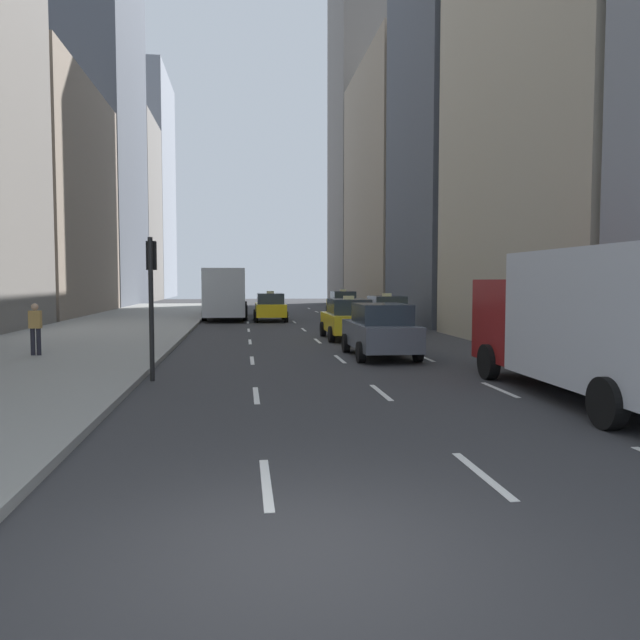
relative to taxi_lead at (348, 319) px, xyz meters
The scene contains 14 objects.
ground_plane 21.14m from the taxi_lead, 100.92° to the right, with size 160.00×160.00×0.00m, color #333335.
sidewalk_left 12.68m from the taxi_lead, 150.34° to the left, with size 8.00×66.00×0.15m, color gray.
lane_markings 2.80m from the taxi_lead, 121.73° to the left, with size 5.72×56.00×0.01m.
building_row_left 36.92m from the taxi_lead, 121.64° to the left, with size 6.00×97.08×35.06m.
building_row_right 19.76m from the taxi_lead, 49.16° to the left, with size 6.00×65.54×36.86m.
taxi_lead is the anchor object (origin of this frame).
taxi_second 12.64m from the taxi_lead, 102.80° to the left, with size 2.02×4.40×1.87m.
taxi_third 19.10m from the taxi_lead, 81.57° to the left, with size 2.02×4.40×1.87m.
taxi_fourth 5.61m from the taxi_lead, 60.08° to the left, with size 2.02×4.40×1.87m.
sedan_black_near 6.37m from the taxi_lead, 90.00° to the right, with size 2.02×4.49×1.77m.
city_bus 17.01m from the taxi_lead, 109.30° to the left, with size 2.80×11.61×3.25m.
box_truck 14.74m from the taxi_lead, 79.03° to the right, with size 2.58×8.40×3.15m.
pedestrian_far_walking 12.41m from the taxi_lead, 152.61° to the right, with size 0.36×0.22×1.65m.
traffic_light_pole 12.43m from the taxi_lead, 123.16° to the right, with size 0.24×0.42×3.60m.
Camera 1 is at (-0.47, -5.63, 2.53)m, focal length 35.00 mm.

